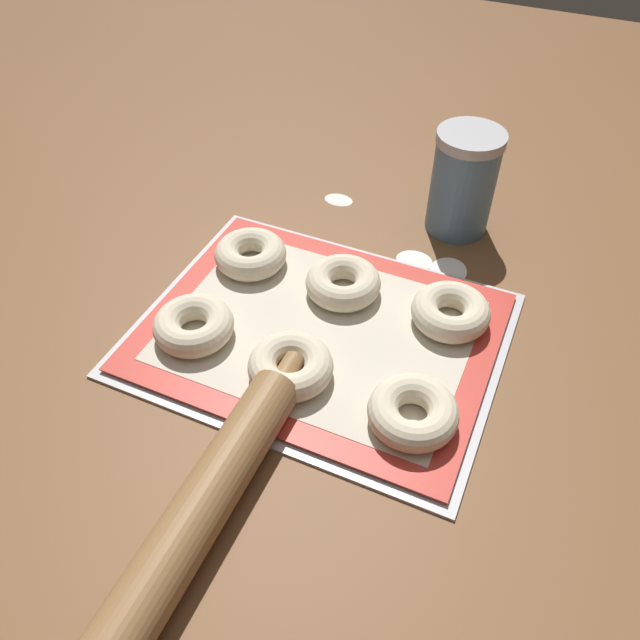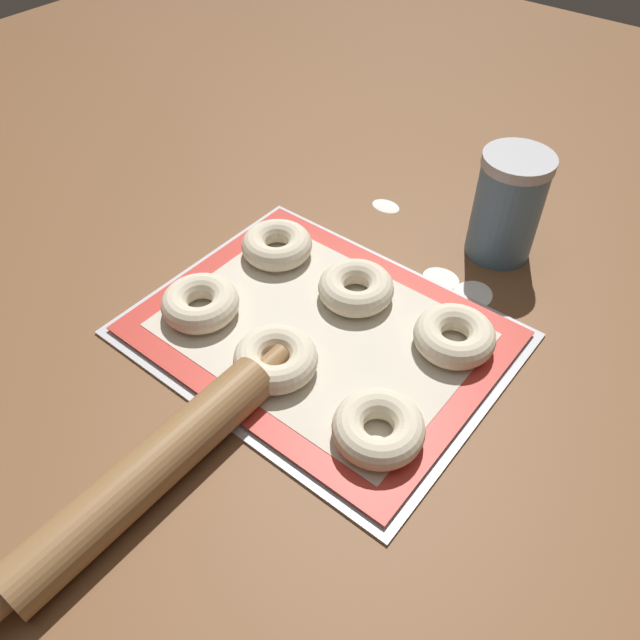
% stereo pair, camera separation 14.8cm
% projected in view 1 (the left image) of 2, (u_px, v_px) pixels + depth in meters
% --- Properties ---
extents(ground_plane, '(2.80, 2.80, 0.00)m').
position_uv_depth(ground_plane, '(316.00, 340.00, 0.84)').
color(ground_plane, brown).
extents(baking_tray, '(0.48, 0.38, 0.01)m').
position_uv_depth(baking_tray, '(320.00, 333.00, 0.85)').
color(baking_tray, silver).
rests_on(baking_tray, ground_plane).
extents(baking_mat, '(0.46, 0.36, 0.00)m').
position_uv_depth(baking_mat, '(320.00, 331.00, 0.84)').
color(baking_mat, red).
rests_on(baking_mat, baking_tray).
extents(bagel_front_left, '(0.11, 0.11, 0.04)m').
position_uv_depth(bagel_front_left, '(194.00, 325.00, 0.82)').
color(bagel_front_left, beige).
rests_on(bagel_front_left, baking_mat).
extents(bagel_front_center, '(0.11, 0.11, 0.04)m').
position_uv_depth(bagel_front_center, '(290.00, 366.00, 0.77)').
color(bagel_front_center, beige).
rests_on(bagel_front_center, baking_mat).
extents(bagel_front_right, '(0.11, 0.11, 0.04)m').
position_uv_depth(bagel_front_right, '(413.00, 412.00, 0.72)').
color(bagel_front_right, beige).
rests_on(bagel_front_right, baking_mat).
extents(bagel_back_left, '(0.11, 0.11, 0.04)m').
position_uv_depth(bagel_back_left, '(250.00, 254.00, 0.92)').
color(bagel_back_left, beige).
rests_on(bagel_back_left, baking_mat).
extents(bagel_back_center, '(0.11, 0.11, 0.04)m').
position_uv_depth(bagel_back_center, '(345.00, 283.00, 0.88)').
color(bagel_back_center, beige).
rests_on(bagel_back_center, baking_mat).
extents(bagel_back_right, '(0.11, 0.11, 0.04)m').
position_uv_depth(bagel_back_right, '(451.00, 312.00, 0.84)').
color(bagel_back_right, beige).
rests_on(bagel_back_right, baking_mat).
extents(flour_canister, '(0.10, 0.10, 0.17)m').
position_uv_depth(flour_canister, '(463.00, 182.00, 0.96)').
color(flour_canister, slate).
rests_on(flour_canister, ground_plane).
extents(rolling_pin, '(0.06, 0.44, 0.06)m').
position_uv_depth(rolling_pin, '(202.00, 505.00, 0.64)').
color(rolling_pin, olive).
rests_on(rolling_pin, ground_plane).
extents(flour_patch_near, '(0.06, 0.05, 0.00)m').
position_uv_depth(flour_patch_near, '(414.00, 260.00, 0.96)').
color(flour_patch_near, white).
rests_on(flour_patch_near, ground_plane).
extents(flour_patch_far, '(0.06, 0.06, 0.00)m').
position_uv_depth(flour_patch_far, '(448.00, 270.00, 0.94)').
color(flour_patch_far, white).
rests_on(flour_patch_far, ground_plane).
extents(flour_patch_side, '(0.05, 0.04, 0.00)m').
position_uv_depth(flour_patch_side, '(339.00, 199.00, 1.07)').
color(flour_patch_side, white).
rests_on(flour_patch_side, ground_plane).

